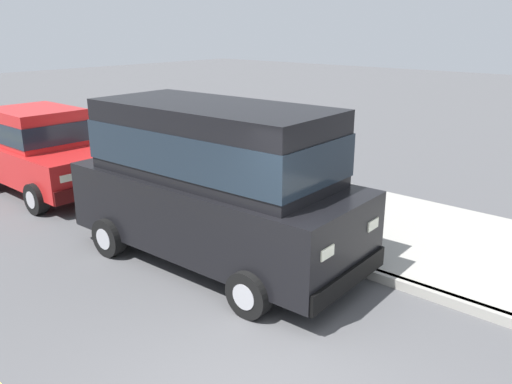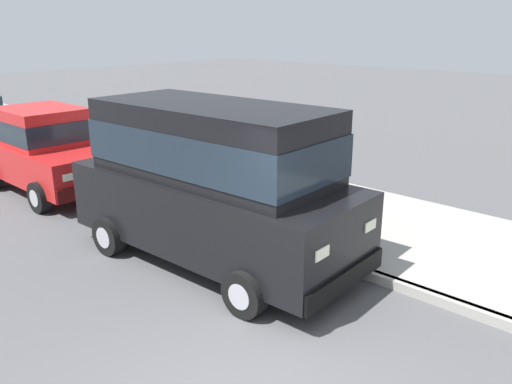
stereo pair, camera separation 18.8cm
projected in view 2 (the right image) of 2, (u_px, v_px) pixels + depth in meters
name	position (u px, v px, depth m)	size (l,w,h in m)	color
curb	(405.00, 287.00, 7.36)	(0.16, 64.00, 0.14)	gray
sidewalk	(456.00, 249.00, 8.62)	(3.60, 64.00, 0.14)	#99968E
car_black_van	(212.00, 177.00, 7.94)	(2.27, 4.97, 2.52)	black
car_red_hatchback	(47.00, 149.00, 11.61)	(1.97, 3.81, 1.88)	red
dog_brown	(305.00, 191.00, 10.42)	(0.68, 0.45, 0.49)	brown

